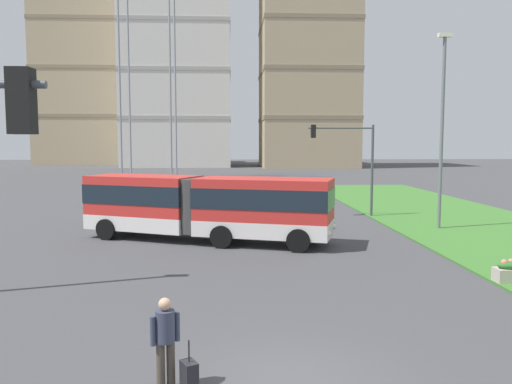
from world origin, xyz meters
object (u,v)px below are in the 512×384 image
at_px(pedestrian_crossing, 165,336).
at_px(streetlight_median, 442,124).
at_px(apartment_tower_west, 91,73).
at_px(apartment_tower_centre, 307,52).
at_px(traffic_light_far_right, 350,153).
at_px(apartment_tower_westcentre, 178,31).
at_px(car_navy_sedan, 143,210).
at_px(rolling_suitcase, 189,376).
at_px(articulated_bus, 206,206).
at_px(flower_planter_2, 512,271).

relative_size(pedestrian_crossing, streetlight_median, 0.17).
height_order(apartment_tower_west, apartment_tower_centre, apartment_tower_centre).
bearing_deg(apartment_tower_west, traffic_light_far_right, -65.92).
bearing_deg(apartment_tower_centre, apartment_tower_westcentre, 167.82).
xyz_separation_m(car_navy_sedan, rolling_suitcase, (4.14, -20.29, -0.44)).
bearing_deg(articulated_bus, apartment_tower_west, 107.40).
bearing_deg(car_navy_sedan, pedestrian_crossing, -79.58).
bearing_deg(apartment_tower_west, apartment_tower_centre, -18.58).
relative_size(rolling_suitcase, apartment_tower_westcentre, 0.02).
relative_size(flower_planter_2, apartment_tower_west, 0.03).
xyz_separation_m(rolling_suitcase, apartment_tower_westcentre, (-8.93, 94.10, 25.63)).
relative_size(car_navy_sedan, traffic_light_far_right, 0.81).
bearing_deg(apartment_tower_westcentre, pedestrian_crossing, -84.84).
height_order(rolling_suitcase, apartment_tower_west, apartment_tower_west).
bearing_deg(rolling_suitcase, traffic_light_far_right, 69.81).
relative_size(articulated_bus, apartment_tower_westcentre, 0.23).
distance_m(pedestrian_crossing, traffic_light_far_right, 23.88).
bearing_deg(apartment_tower_centre, apartment_tower_west, 161.42).
bearing_deg(articulated_bus, apartment_tower_westcentre, 96.19).
height_order(car_navy_sedan, flower_planter_2, car_navy_sedan).
bearing_deg(rolling_suitcase, articulated_bus, 91.29).
bearing_deg(articulated_bus, flower_planter_2, -37.73).
distance_m(articulated_bus, apartment_tower_west, 94.48).
height_order(articulated_bus, apartment_tower_westcentre, apartment_tower_westcentre).
bearing_deg(apartment_tower_westcentre, articulated_bus, -83.81).
xyz_separation_m(flower_planter_2, apartment_tower_west, (-38.05, 96.59, 18.55)).
relative_size(rolling_suitcase, flower_planter_2, 0.88).
distance_m(car_navy_sedan, rolling_suitcase, 20.71).
xyz_separation_m(streetlight_median, apartment_tower_westcentre, (-20.78, 76.63, 20.41)).
distance_m(rolling_suitcase, apartment_tower_west, 108.84).
xyz_separation_m(articulated_bus, streetlight_median, (12.19, 2.62, 3.88)).
height_order(pedestrian_crossing, traffic_light_far_right, traffic_light_far_right).
relative_size(articulated_bus, pedestrian_crossing, 6.82).
xyz_separation_m(apartment_tower_westcentre, apartment_tower_centre, (24.39, -5.26, -4.62)).
xyz_separation_m(rolling_suitcase, traffic_light_far_right, (8.19, 22.27, 3.62)).
height_order(car_navy_sedan, streetlight_median, streetlight_median).
bearing_deg(rolling_suitcase, car_navy_sedan, 101.54).
xyz_separation_m(articulated_bus, traffic_light_far_right, (8.52, 7.41, 2.28)).
height_order(flower_planter_2, apartment_tower_centre, apartment_tower_centre).
height_order(flower_planter_2, apartment_tower_west, apartment_tower_west).
bearing_deg(apartment_tower_westcentre, car_navy_sedan, -86.29).
xyz_separation_m(pedestrian_crossing, apartment_tower_westcentre, (-8.48, 93.90, 24.94)).
height_order(articulated_bus, apartment_tower_west, apartment_tower_west).
relative_size(apartment_tower_west, apartment_tower_westcentre, 0.73).
distance_m(articulated_bus, flower_planter_2, 13.06).
bearing_deg(pedestrian_crossing, articulated_bus, 89.55).
bearing_deg(apartment_tower_westcentre, apartment_tower_west, 153.93).
relative_size(articulated_bus, rolling_suitcase, 12.24).
xyz_separation_m(pedestrian_crossing, flower_planter_2, (10.40, 6.69, -0.58)).
bearing_deg(apartment_tower_centre, pedestrian_crossing, -100.18).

